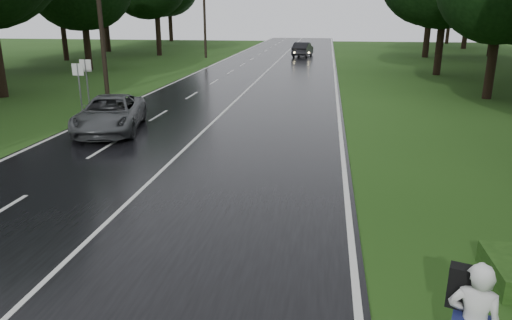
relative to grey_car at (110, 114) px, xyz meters
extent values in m
plane|color=#254A16|center=(3.93, -10.72, -0.78)|extent=(160.00, 160.00, 0.00)
cube|color=black|center=(3.93, 9.28, -0.76)|extent=(12.00, 140.00, 0.04)
cube|color=silver|center=(3.93, 9.28, -0.73)|extent=(0.12, 140.00, 0.01)
imported|color=#444749|center=(0.00, 0.00, 0.00)|extent=(3.59, 5.71, 1.47)
imported|color=black|center=(6.23, 37.39, 0.07)|extent=(2.34, 5.05, 1.60)
cube|color=black|center=(10.99, -12.71, 0.58)|extent=(0.47, 0.35, 0.60)
camera|label=1|loc=(9.02, -18.61, 4.11)|focal=33.16mm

